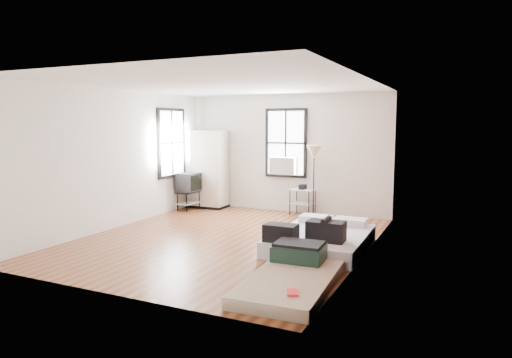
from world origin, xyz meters
The scene contains 8 objects.
ground centered at (0.00, 0.00, 0.00)m, with size 6.00×6.00×0.00m, color #592B17.
room_shell centered at (0.23, 0.36, 1.74)m, with size 5.02×6.02×2.80m.
mattress_main centered at (1.75, 0.11, 0.18)m, with size 1.53×2.05×0.65m.
mattress_bare centered at (1.92, -1.69, 0.13)m, with size 1.12×1.99×0.42m.
wardrobe centered at (-2.00, 2.65, 0.97)m, with size 1.00×0.60×1.94m.
side_table centered at (0.52, 2.72, 0.48)m, with size 0.58×0.48×0.71m.
floor_lamp centered at (0.80, 2.65, 1.39)m, with size 0.35×0.35×1.63m.
tv_stand centered at (-2.21, 2.12, 0.65)m, with size 0.47×0.66×0.91m.
Camera 1 is at (3.94, -7.18, 2.10)m, focal length 32.00 mm.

